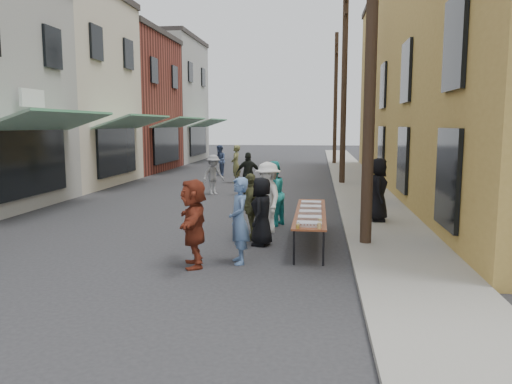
% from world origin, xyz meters
% --- Properties ---
extents(ground, '(120.00, 120.00, 0.00)m').
position_xyz_m(ground, '(0.00, 0.00, 0.00)').
color(ground, '#28282B').
rests_on(ground, ground).
extents(sidewalk, '(2.20, 60.00, 0.10)m').
position_xyz_m(sidewalk, '(5.00, 15.00, 0.05)').
color(sidewalk, gray).
rests_on(sidewalk, ground).
extents(storefront_row, '(8.00, 37.00, 9.00)m').
position_xyz_m(storefront_row, '(-10.00, 14.96, 4.12)').
color(storefront_row, maroon).
rests_on(storefront_row, ground).
extents(building_ochre, '(10.00, 28.00, 10.00)m').
position_xyz_m(building_ochre, '(11.10, 14.00, 5.00)').
color(building_ochre, '#AE883E').
rests_on(building_ochre, ground).
extents(utility_pole_near, '(0.26, 0.26, 9.00)m').
position_xyz_m(utility_pole_near, '(4.30, 3.00, 4.50)').
color(utility_pole_near, '#2D2116').
rests_on(utility_pole_near, ground).
extents(utility_pole_mid, '(0.26, 0.26, 9.00)m').
position_xyz_m(utility_pole_mid, '(4.30, 15.00, 4.50)').
color(utility_pole_mid, '#2D2116').
rests_on(utility_pole_mid, ground).
extents(utility_pole_far, '(0.26, 0.26, 9.00)m').
position_xyz_m(utility_pole_far, '(4.30, 27.00, 4.50)').
color(utility_pole_far, '#2D2116').
rests_on(utility_pole_far, ground).
extents(serving_table, '(0.70, 4.00, 0.75)m').
position_xyz_m(serving_table, '(3.04, 3.16, 0.71)').
color(serving_table, '#612717').
rests_on(serving_table, ground).
extents(catering_tray_sausage, '(0.50, 0.33, 0.08)m').
position_xyz_m(catering_tray_sausage, '(3.04, 1.51, 0.79)').
color(catering_tray_sausage, maroon).
rests_on(catering_tray_sausage, serving_table).
extents(catering_tray_foil_b, '(0.50, 0.33, 0.08)m').
position_xyz_m(catering_tray_foil_b, '(3.04, 2.16, 0.79)').
color(catering_tray_foil_b, '#B2B2B7').
rests_on(catering_tray_foil_b, serving_table).
extents(catering_tray_buns, '(0.50, 0.33, 0.08)m').
position_xyz_m(catering_tray_buns, '(3.04, 2.86, 0.79)').
color(catering_tray_buns, tan).
rests_on(catering_tray_buns, serving_table).
extents(catering_tray_foil_d, '(0.50, 0.33, 0.08)m').
position_xyz_m(catering_tray_foil_d, '(3.04, 3.56, 0.79)').
color(catering_tray_foil_d, '#B2B2B7').
rests_on(catering_tray_foil_d, serving_table).
extents(catering_tray_buns_end, '(0.50, 0.33, 0.08)m').
position_xyz_m(catering_tray_buns_end, '(3.04, 4.26, 0.79)').
color(catering_tray_buns_end, tan).
rests_on(catering_tray_buns_end, serving_table).
extents(condiment_jar_a, '(0.07, 0.07, 0.08)m').
position_xyz_m(condiment_jar_a, '(2.82, 1.21, 0.79)').
color(condiment_jar_a, '#A57F26').
rests_on(condiment_jar_a, serving_table).
extents(condiment_jar_b, '(0.07, 0.07, 0.08)m').
position_xyz_m(condiment_jar_b, '(2.82, 1.31, 0.79)').
color(condiment_jar_b, '#A57F26').
rests_on(condiment_jar_b, serving_table).
extents(condiment_jar_c, '(0.07, 0.07, 0.08)m').
position_xyz_m(condiment_jar_c, '(2.82, 1.41, 0.79)').
color(condiment_jar_c, '#A57F26').
rests_on(condiment_jar_c, serving_table).
extents(cup_stack, '(0.08, 0.08, 0.12)m').
position_xyz_m(cup_stack, '(3.24, 1.26, 0.81)').
color(cup_stack, tan).
rests_on(cup_stack, serving_table).
extents(guest_front_a, '(0.59, 0.83, 1.58)m').
position_xyz_m(guest_front_a, '(1.92, 2.86, 0.79)').
color(guest_front_a, black).
rests_on(guest_front_a, ground).
extents(guest_front_b, '(0.61, 0.74, 1.74)m').
position_xyz_m(guest_front_b, '(1.65, 1.28, 0.87)').
color(guest_front_b, '#5474A4').
rests_on(guest_front_b, ground).
extents(guest_front_c, '(0.97, 1.07, 1.79)m').
position_xyz_m(guest_front_c, '(1.96, 5.08, 0.90)').
color(guest_front_c, '#2AADAD').
rests_on(guest_front_c, ground).
extents(guest_front_d, '(1.08, 1.35, 1.83)m').
position_xyz_m(guest_front_d, '(1.92, 4.26, 0.91)').
color(guest_front_d, white).
rests_on(guest_front_d, ground).
extents(guest_front_e, '(0.51, 0.99, 1.62)m').
position_xyz_m(guest_front_e, '(1.60, 3.35, 0.81)').
color(guest_front_e, brown).
rests_on(guest_front_e, ground).
extents(guest_queue_back, '(0.90, 1.69, 1.74)m').
position_xyz_m(guest_queue_back, '(0.80, 0.95, 0.87)').
color(guest_queue_back, maroon).
rests_on(guest_queue_back, ground).
extents(server, '(0.62, 0.90, 1.76)m').
position_xyz_m(server, '(4.85, 5.67, 0.98)').
color(server, black).
rests_on(server, sidewalk).
extents(passerby_left, '(1.12, 1.16, 1.59)m').
position_xyz_m(passerby_left, '(-0.95, 11.03, 0.79)').
color(passerby_left, gray).
rests_on(passerby_left, ground).
extents(passerby_mid, '(1.05, 0.55, 1.70)m').
position_xyz_m(passerby_mid, '(0.48, 10.96, 0.85)').
color(passerby_mid, black).
rests_on(passerby_mid, ground).
extents(passerby_right, '(0.47, 0.68, 1.82)m').
position_xyz_m(passerby_right, '(-0.72, 15.09, 0.91)').
color(passerby_right, olive).
rests_on(passerby_right, ground).
extents(passerby_far, '(0.92, 1.01, 1.68)m').
position_xyz_m(passerby_far, '(-2.15, 18.32, 0.84)').
color(passerby_far, '#445784').
rests_on(passerby_far, ground).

